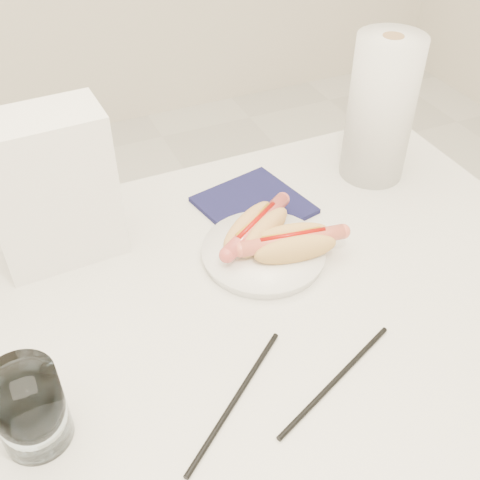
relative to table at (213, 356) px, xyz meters
name	(u,v)px	position (x,y,z in m)	size (l,w,h in m)	color
table	(213,356)	(0.00, 0.00, 0.00)	(1.20, 0.80, 0.75)	silver
plate	(263,254)	(0.13, 0.11, 0.07)	(0.19, 0.19, 0.02)	white
hotdog_left	(256,229)	(0.13, 0.13, 0.10)	(0.15, 0.13, 0.05)	#E2A45A
hotdog_right	(292,244)	(0.17, 0.08, 0.10)	(0.17, 0.09, 0.05)	#E2AA58
water_glass	(29,408)	(-0.25, -0.07, 0.12)	(0.08, 0.08, 0.11)	white
chopstick_near	(236,399)	(-0.02, -0.12, 0.06)	(0.01, 0.01, 0.23)	black
chopstick_far	(336,380)	(0.11, -0.15, 0.06)	(0.01, 0.01, 0.23)	black
napkin_box	(51,189)	(-0.15, 0.25, 0.18)	(0.18, 0.10, 0.24)	white
navy_napkin	(254,205)	(0.17, 0.23, 0.06)	(0.17, 0.17, 0.01)	#121239
paper_towel_roll	(381,110)	(0.43, 0.24, 0.19)	(0.12, 0.12, 0.27)	silver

